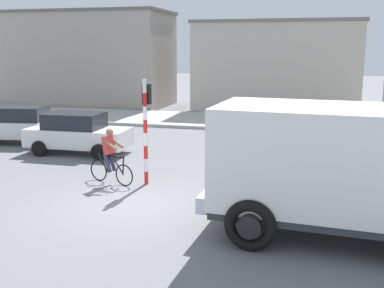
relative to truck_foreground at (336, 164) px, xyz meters
The scene contains 10 objects.
ground_plane 5.41m from the truck_foreground, behind, with size 120.00×120.00×0.00m, color slate.
sidewalk_far 15.90m from the truck_foreground, 108.70° to the left, with size 80.00×5.00×0.16m, color #ADADA8.
truck_foreground is the anchor object (origin of this frame).
cyclist 6.98m from the truck_foreground, 158.43° to the left, with size 1.66×0.68×1.72m.
traffic_light_pole 6.10m from the truck_foreground, 152.07° to the left, with size 0.24×0.43×3.20m.
car_red_near 6.40m from the truck_foreground, 84.17° to the left, with size 4.02×1.91×1.60m.
car_white_mid 14.84m from the truck_foreground, 150.83° to the left, with size 4.22×2.36×1.60m.
car_far_side 11.27m from the truck_foreground, 147.28° to the left, with size 4.03×1.94×1.60m.
building_corner_left 26.24m from the truck_foreground, 128.58° to the left, with size 11.91×5.77×6.55m.
building_mid_block 20.62m from the truck_foreground, 98.16° to the left, with size 10.24×5.72×5.72m.
Camera 1 is at (4.52, -10.97, 4.14)m, focal length 43.31 mm.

